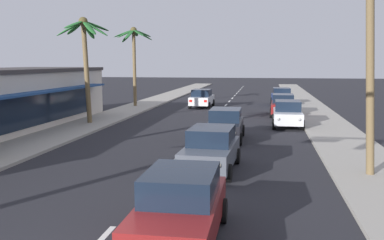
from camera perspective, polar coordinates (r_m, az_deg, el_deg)
sidewalk_right at (r=27.11m, az=18.07°, el=-1.45°), size 3.20×110.00×0.14m
sidewalk_left at (r=29.19m, az=-13.83°, el=-0.67°), size 3.20×110.00×0.14m
lane_markings at (r=27.15m, az=2.47°, el=-1.20°), size 4.28×88.63×0.01m
sedan_lead_at_stop_bar at (r=10.22m, az=-1.53°, el=-11.30°), size 1.98×4.46×1.68m
sedan_third_in_queue at (r=16.70m, az=2.53°, el=-3.82°), size 2.09×4.51×1.68m
sedan_fifth_in_queue at (r=23.35m, az=4.41°, el=-0.56°), size 1.97×4.46×1.68m
sedan_oncoming_far at (r=40.16m, az=1.31°, el=2.89°), size 2.01×4.47×1.68m
sedan_parked_nearest_kerb at (r=28.85m, az=12.46°, el=0.85°), size 1.97×4.46×1.68m
sedan_parked_mid_kerb at (r=34.64m, az=11.87°, el=1.97°), size 2.04×4.49×1.68m
sedan_parked_far_kerb at (r=43.19m, az=11.69°, el=3.07°), size 2.06×4.49×1.68m
palm_left_third at (r=29.71m, az=-13.89°, el=9.46°), size 3.43×3.58×7.10m
palm_left_farthest at (r=40.55m, az=-7.68°, el=9.55°), size 3.64×3.71×7.35m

